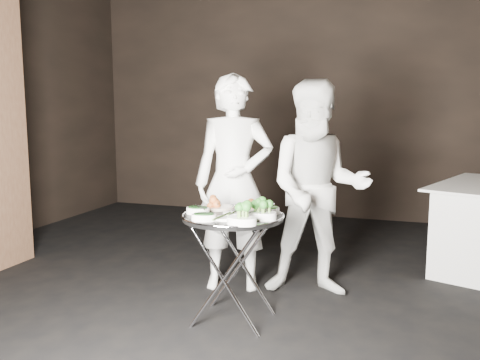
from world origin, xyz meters
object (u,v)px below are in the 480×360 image
(waiter_right, at_px, (318,189))
(waiter_left, at_px, (234,183))
(serving_tray, at_px, (233,216))
(tray_stand, at_px, (233,263))

(waiter_right, bearing_deg, waiter_left, 173.41)
(serving_tray, bearing_deg, waiter_right, 57.79)
(serving_tray, xyz_separation_m, waiter_right, (0.44, 0.70, 0.10))
(tray_stand, bearing_deg, serving_tray, 0.00)
(tray_stand, bearing_deg, waiter_left, 108.58)
(waiter_left, relative_size, waiter_right, 1.03)
(tray_stand, bearing_deg, waiter_right, 57.79)
(serving_tray, bearing_deg, waiter_left, 108.58)
(waiter_left, bearing_deg, waiter_right, -9.41)
(waiter_left, distance_m, waiter_right, 0.66)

